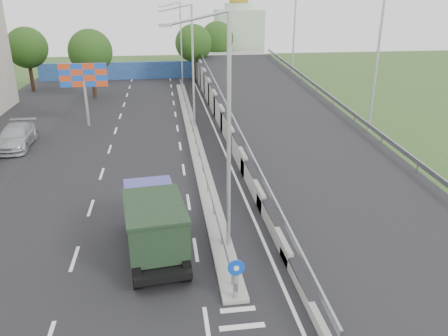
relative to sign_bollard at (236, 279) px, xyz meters
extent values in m
cube|color=black|center=(-3.00, 17.83, -1.03)|extent=(26.00, 90.00, 0.04)
cube|color=gray|center=(0.00, 21.83, -0.93)|extent=(1.00, 44.00, 0.20)
cube|color=gray|center=(12.30, 21.83, 1.32)|extent=(0.10, 50.00, 0.32)
cube|color=gray|center=(2.80, 21.83, 1.32)|extent=(0.10, 50.00, 0.32)
cube|color=gray|center=(0.00, 21.83, -0.28)|extent=(0.08, 44.00, 0.32)
cylinder|color=gray|center=(0.00, 21.83, -0.53)|extent=(0.09, 0.09, 0.60)
cylinder|color=black|center=(0.00, 0.03, -0.23)|extent=(0.20, 0.20, 1.20)
cylinder|color=#0C3FBF|center=(0.00, -0.05, 0.52)|extent=(0.64, 0.05, 0.64)
cylinder|color=white|center=(0.00, -0.08, 0.52)|extent=(0.20, 0.03, 0.20)
cylinder|color=#B2B5B7|center=(0.30, 3.83, 4.17)|extent=(0.18, 0.18, 10.00)
cylinder|color=#B2B5B7|center=(-0.90, 3.83, 8.92)|extent=(2.57, 0.12, 0.66)
cube|color=#B2B5B7|center=(-2.10, 3.83, 8.67)|extent=(0.50, 0.18, 0.12)
cylinder|color=#B2B5B7|center=(0.30, 23.83, 4.17)|extent=(0.18, 0.18, 10.00)
cylinder|color=#B2B5B7|center=(-0.90, 23.83, 8.92)|extent=(2.57, 0.12, 0.66)
cube|color=#B2B5B7|center=(-2.10, 23.83, 8.67)|extent=(0.50, 0.18, 0.12)
cylinder|color=#B2B5B7|center=(0.30, 43.83, 4.17)|extent=(0.18, 0.18, 10.00)
cylinder|color=#B2B5B7|center=(-0.90, 43.83, 8.92)|extent=(2.57, 0.12, 0.66)
cube|color=#B2B5B7|center=(-2.10, 43.83, 8.67)|extent=(0.50, 0.18, 0.12)
cube|color=navy|center=(-4.00, 49.83, 0.17)|extent=(30.00, 0.50, 2.40)
cube|color=#B2CCAD|center=(10.00, 57.83, 3.47)|extent=(7.00, 7.00, 9.00)
cylinder|color=#B2CCAD|center=(10.00, 57.83, 8.47)|extent=(4.40, 4.40, 1.00)
cylinder|color=#B2B5B7|center=(-9.00, 25.83, 0.97)|extent=(0.24, 0.24, 4.00)
cube|color=red|center=(-9.00, 25.83, 3.47)|extent=(4.00, 0.20, 2.00)
cylinder|color=black|center=(-10.00, 37.83, 0.97)|extent=(0.44, 0.44, 4.00)
sphere|color=#1F3E10|center=(-10.00, 37.83, 4.17)|extent=(4.80, 4.80, 4.80)
cylinder|color=black|center=(2.00, 45.83, 0.97)|extent=(0.44, 0.44, 4.00)
sphere|color=#1F3E10|center=(2.00, 45.83, 4.17)|extent=(4.80, 4.80, 4.80)
cylinder|color=black|center=(-18.00, 42.83, 0.97)|extent=(0.44, 0.44, 4.00)
sphere|color=#1F3E10|center=(-18.00, 42.83, 4.17)|extent=(4.80, 4.80, 4.80)
cylinder|color=black|center=(6.00, 52.83, 0.97)|extent=(0.44, 0.44, 4.00)
sphere|color=#1F3E10|center=(6.00, 52.83, 4.17)|extent=(4.80, 4.80, 4.80)
cylinder|color=black|center=(-4.16, 5.70, -0.50)|extent=(0.46, 1.10, 1.07)
cylinder|color=black|center=(-2.23, 5.92, -0.50)|extent=(0.46, 1.10, 1.07)
cylinder|color=black|center=(-4.07, 4.83, -0.50)|extent=(0.46, 1.10, 1.07)
cylinder|color=black|center=(-2.13, 5.05, -0.50)|extent=(0.46, 1.10, 1.07)
cylinder|color=black|center=(-3.68, 1.45, -0.50)|extent=(0.46, 1.10, 1.07)
cylinder|color=black|center=(-1.75, 1.66, -0.50)|extent=(0.46, 1.10, 1.07)
cube|color=black|center=(-2.97, 3.78, -0.35)|extent=(2.90, 6.24, 0.29)
cube|color=navy|center=(-3.23, 6.05, 0.62)|extent=(2.40, 1.80, 1.65)
cube|color=black|center=(-3.31, 6.79, 1.06)|extent=(1.84, 0.27, 0.68)
cube|color=black|center=(-3.32, 6.87, -0.40)|extent=(2.24, 0.40, 0.49)
cube|color=black|center=(-2.90, 3.20, 0.72)|extent=(2.74, 3.94, 1.75)
cube|color=black|center=(-2.90, 3.20, 1.64)|extent=(2.84, 4.04, 0.12)
imported|color=#A4A8AD|center=(-13.55, 20.41, -0.21)|extent=(2.53, 5.79, 1.66)
camera|label=1|loc=(-2.31, -13.23, 9.59)|focal=35.00mm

